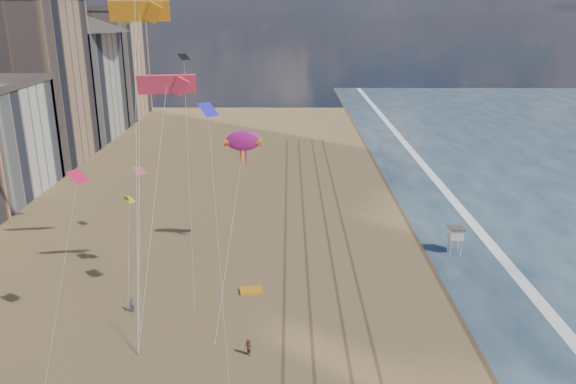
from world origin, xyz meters
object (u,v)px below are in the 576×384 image
at_px(show_kite, 243,141).
at_px(grounded_kite, 251,290).
at_px(lifeguard_stand, 456,233).
at_px(kite_flyer_a, 132,305).
at_px(kite_flyer_b, 248,348).

bearing_deg(show_kite, grounded_kite, -82.80).
distance_m(lifeguard_stand, grounded_kite, 24.55).
distance_m(kite_flyer_a, kite_flyer_b, 12.98).
relative_size(lifeguard_stand, grounded_kite, 1.43).
bearing_deg(grounded_kite, kite_flyer_a, -171.31).
height_order(kite_flyer_a, kite_flyer_b, kite_flyer_a).
height_order(grounded_kite, kite_flyer_a, kite_flyer_a).
relative_size(show_kite, kite_flyer_b, 14.93).
bearing_deg(kite_flyer_a, show_kite, 50.60).
bearing_deg(kite_flyer_b, show_kite, 147.05).
bearing_deg(grounded_kite, lifeguard_stand, 9.96).
distance_m(grounded_kite, kite_flyer_a, 11.34).
height_order(lifeguard_stand, show_kite, show_kite).
xyz_separation_m(lifeguard_stand, show_kite, (-23.81, 0.02, 10.66)).
xyz_separation_m(show_kite, kite_flyer_a, (-9.42, -13.23, -12.29)).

